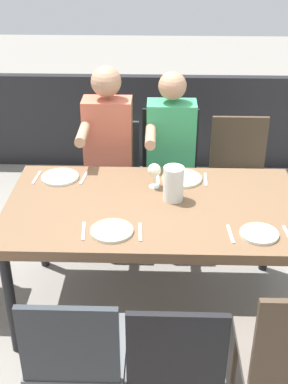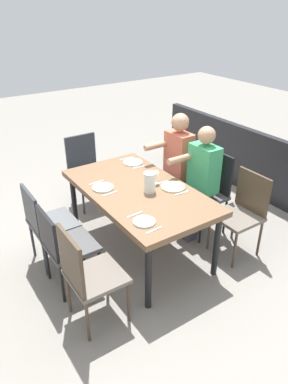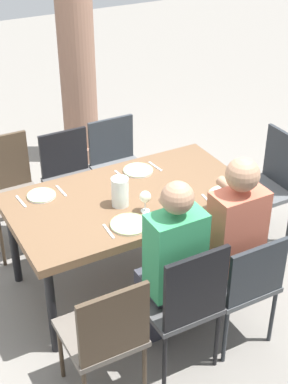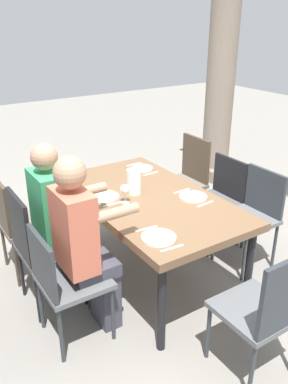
{
  "view_description": "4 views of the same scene",
  "coord_description": "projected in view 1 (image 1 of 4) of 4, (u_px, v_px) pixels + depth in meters",
  "views": [
    {
      "loc": [
        -0.02,
        2.55,
        2.25
      ],
      "look_at": [
        0.06,
        -0.08,
        0.79
      ],
      "focal_mm": 47.94,
      "sensor_mm": 36.0,
      "label": 1
    },
    {
      "loc": [
        -2.76,
        1.77,
        2.48
      ],
      "look_at": [
        -0.12,
        0.01,
        0.77
      ],
      "focal_mm": 33.75,
      "sensor_mm": 36.0,
      "label": 2
    },
    {
      "loc": [
        -1.53,
        -3.02,
        2.86
      ],
      "look_at": [
        0.08,
        -0.05,
        0.79
      ],
      "focal_mm": 52.68,
      "sensor_mm": 36.0,
      "label": 3
    },
    {
      "loc": [
        2.49,
        -1.64,
        2.12
      ],
      "look_at": [
        -0.09,
        0.02,
        0.76
      ],
      "focal_mm": 37.64,
      "sensor_mm": 36.0,
      "label": 4
    }
  ],
  "objects": [
    {
      "name": "plate_0",
      "position": [
        259.0,
        234.0,
        2.68
      ],
      "size": [
        0.21,
        0.21,
        0.02
      ],
      "color": "white",
      "rests_on": "dining_table"
    },
    {
      "name": "plate_2",
      "position": [
        112.0,
        231.0,
        2.7
      ],
      "size": [
        0.23,
        0.23,
        0.02
      ],
      "color": "white",
      "rests_on": "dining_table"
    },
    {
      "name": "chair_west_south",
      "position": [
        239.0,
        171.0,
        3.84
      ],
      "size": [
        0.44,
        0.44,
        0.91
      ],
      "color": "#6A6158",
      "rests_on": "ground"
    },
    {
      "name": "patio_railing",
      "position": [
        156.0,
        122.0,
        4.92
      ],
      "size": [
        4.12,
        0.1,
        0.9
      ],
      "primitive_type": "cube",
      "color": "black",
      "rests_on": "ground"
    },
    {
      "name": "diner_woman_green",
      "position": [
        170.0,
        160.0,
        3.62
      ],
      "size": [
        0.35,
        0.49,
        1.31
      ],
      "color": "#3F3F4C",
      "rests_on": "ground"
    },
    {
      "name": "wine_glass_1",
      "position": [
        155.0,
        171.0,
        3.09
      ],
      "size": [
        0.08,
        0.08,
        0.15
      ],
      "color": "white",
      "rests_on": "dining_table"
    },
    {
      "name": "dining_table",
      "position": [
        154.0,
        214.0,
        2.99
      ],
      "size": [
        1.72,
        0.97,
        0.75
      ],
      "color": "brown",
      "rests_on": "ground"
    },
    {
      "name": "fork_2",
      "position": [
        140.0,
        232.0,
        2.7
      ],
      "size": [
        0.03,
        0.17,
        0.01
      ],
      "primitive_type": "cube",
      "rotation": [
        0.0,
        0.0,
        0.06
      ],
      "color": "silver",
      "rests_on": "dining_table"
    },
    {
      "name": "fork_0",
      "position": [
        288.0,
        235.0,
        2.68
      ],
      "size": [
        0.03,
        0.17,
        0.01
      ],
      "primitive_type": "cube",
      "rotation": [
        0.0,
        0.0,
        0.07
      ],
      "color": "silver",
      "rests_on": "dining_table"
    },
    {
      "name": "chair_east_north",
      "position": [
        76.0,
        351.0,
        2.29
      ],
      "size": [
        0.44,
        0.44,
        0.88
      ],
      "color": "#5B5E61",
      "rests_on": "ground"
    },
    {
      "name": "diner_man_white",
      "position": [
        107.0,
        156.0,
        3.62
      ],
      "size": [
        0.35,
        0.49,
        1.34
      ],
      "color": "#3F3F4C",
      "rests_on": "ground"
    },
    {
      "name": "water_pitcher",
      "position": [
        173.0,
        185.0,
        2.96
      ],
      "size": [
        0.12,
        0.12,
        0.21
      ],
      "color": "white",
      "rests_on": "dining_table"
    },
    {
      "name": "plate_3",
      "position": [
        60.0,
        177.0,
        3.24
      ],
      "size": [
        0.24,
        0.24,
        0.02
      ],
      "color": "white",
      "rests_on": "dining_table"
    },
    {
      "name": "spoon_0",
      "position": [
        230.0,
        234.0,
        2.68
      ],
      "size": [
        0.03,
        0.17,
        0.01
      ],
      "primitive_type": "cube",
      "rotation": [
        0.0,
        0.0,
        0.06
      ],
      "color": "silver",
      "rests_on": "dining_table"
    },
    {
      "name": "chair_mid_south",
      "position": [
        170.0,
        167.0,
        3.85
      ],
      "size": [
        0.44,
        0.44,
        0.96
      ],
      "color": "#4F4F50",
      "rests_on": "ground"
    },
    {
      "name": "ground_plane",
      "position": [
        153.0,
        304.0,
        3.32
      ],
      "size": [
        16.0,
        16.0,
        0.0
      ],
      "primitive_type": "plane",
      "color": "gray"
    },
    {
      "name": "fork_3",
      "position": [
        84.0,
        178.0,
        3.24
      ],
      "size": [
        0.04,
        0.17,
        0.01
      ],
      "primitive_type": "cube",
      "rotation": [
        0.0,
        0.0,
        -0.12
      ],
      "color": "silver",
      "rests_on": "dining_table"
    },
    {
      "name": "chair_mid_north",
      "position": [
        175.0,
        355.0,
        2.29
      ],
      "size": [
        0.44,
        0.44,
        0.86
      ],
      "color": "#4F4F50",
      "rests_on": "ground"
    },
    {
      "name": "spoon_3",
      "position": [
        37.0,
        177.0,
        3.25
      ],
      "size": [
        0.03,
        0.17,
        0.01
      ],
      "primitive_type": "cube",
      "rotation": [
        0.0,
        0.0,
        -0.08
      ],
      "color": "silver",
      "rests_on": "dining_table"
    },
    {
      "name": "plate_1",
      "position": [
        182.0,
        178.0,
        3.22
      ],
      "size": [
        0.26,
        0.26,
        0.02
      ],
      "color": "silver",
      "rests_on": "dining_table"
    },
    {
      "name": "spoon_2",
      "position": [
        84.0,
        231.0,
        2.71
      ],
      "size": [
        0.03,
        0.17,
        0.01
      ],
      "primitive_type": "cube",
      "rotation": [
        0.0,
        0.0,
        0.1
      ],
      "color": "silver",
      "rests_on": "dining_table"
    },
    {
      "name": "fork_1",
      "position": [
        206.0,
        179.0,
        3.22
      ],
      "size": [
        0.02,
        0.17,
        0.01
      ],
      "primitive_type": "cube",
      "rotation": [
        0.0,
        0.0,
        -0.04
      ],
      "color": "silver",
      "rests_on": "dining_table"
    },
    {
      "name": "spoon_1",
      "position": [
        158.0,
        179.0,
        3.23
      ],
      "size": [
        0.02,
        0.17,
        0.01
      ],
      "primitive_type": "cube",
      "rotation": [
        0.0,
        0.0,
        0.01
      ],
      "color": "silver",
      "rests_on": "dining_table"
    },
    {
      "name": "chair_east_south",
      "position": [
        111.0,
        171.0,
        3.87
      ],
      "size": [
        0.44,
        0.44,
        0.86
      ],
      "color": "#5B5E61",
      "rests_on": "ground"
    }
  ]
}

